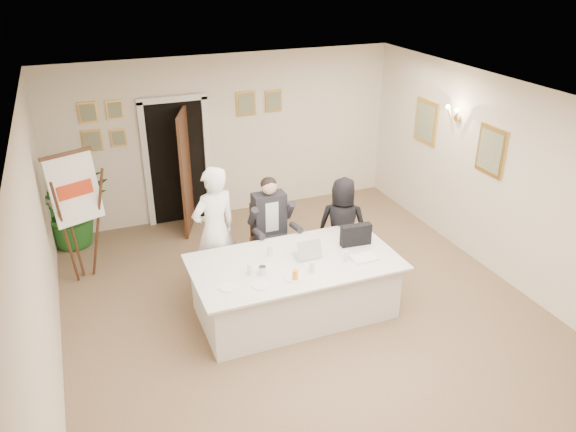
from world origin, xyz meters
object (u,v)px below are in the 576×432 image
(laptop_bag, at_px, (356,235))
(oj_glass, at_px, (295,275))
(standing_woman, at_px, (342,226))
(paper_stack, at_px, (364,258))
(standing_man, at_px, (215,230))
(potted_palm, at_px, (71,206))
(seated_man, at_px, (270,226))
(steel_jug, at_px, (262,271))
(conference_table, at_px, (295,287))
(flip_chart, at_px, (77,224))
(laptop, at_px, (306,246))

(laptop_bag, xyz_separation_m, oj_glass, (-1.08, -0.52, -0.08))
(standing_woman, distance_m, laptop_bag, 0.71)
(paper_stack, bearing_deg, standing_man, 142.93)
(standing_man, relative_size, potted_palm, 1.39)
(standing_man, distance_m, paper_stack, 2.02)
(seated_man, xyz_separation_m, standing_woman, (0.98, -0.34, -0.02))
(laptop_bag, bearing_deg, standing_woman, 82.42)
(standing_man, bearing_deg, potted_palm, -68.60)
(seated_man, height_order, steel_jug, seated_man)
(oj_glass, bearing_deg, conference_table, 68.11)
(standing_woman, xyz_separation_m, potted_palm, (-3.61, 2.30, -0.07))
(seated_man, distance_m, flip_chart, 2.68)
(potted_palm, bearing_deg, standing_man, -50.29)
(seated_man, xyz_separation_m, paper_stack, (0.75, -1.39, 0.05))
(flip_chart, bearing_deg, steel_jug, -45.48)
(flip_chart, distance_m, standing_woman, 3.72)
(laptop, relative_size, steel_jug, 3.11)
(laptop, bearing_deg, seated_man, 95.68)
(steel_jug, bearing_deg, laptop, 19.67)
(paper_stack, bearing_deg, conference_table, 161.50)
(laptop, relative_size, laptop_bag, 0.83)
(oj_glass, height_order, steel_jug, oj_glass)
(paper_stack, bearing_deg, laptop, 150.56)
(laptop_bag, height_order, steel_jug, laptop_bag)
(seated_man, bearing_deg, standing_woman, -11.58)
(laptop, bearing_deg, steel_jug, -160.71)
(steel_jug, bearing_deg, flip_chart, 134.52)
(potted_palm, height_order, laptop, potted_palm)
(standing_man, distance_m, laptop, 1.29)
(standing_woman, height_order, steel_jug, standing_woman)
(standing_man, xyz_separation_m, oj_glass, (0.61, -1.36, -0.07))
(conference_table, xyz_separation_m, standing_woman, (1.06, 0.77, 0.33))
(paper_stack, distance_m, steel_jug, 1.33)
(standing_man, bearing_deg, seated_man, 173.24)
(conference_table, height_order, paper_stack, paper_stack)
(oj_glass, bearing_deg, flip_chart, 135.30)
(seated_man, xyz_separation_m, standing_man, (-0.86, -0.18, 0.17))
(seated_man, height_order, potted_palm, seated_man)
(steel_jug, bearing_deg, potted_palm, 122.59)
(paper_stack, bearing_deg, seated_man, 118.43)
(standing_woman, xyz_separation_m, steel_jug, (-1.54, -0.93, 0.11))
(conference_table, bearing_deg, seated_man, 86.01)
(laptop, relative_size, paper_stack, 1.07)
(laptop_bag, height_order, paper_stack, laptop_bag)
(seated_man, distance_m, laptop_bag, 1.32)
(flip_chart, height_order, oj_glass, flip_chart)
(oj_glass, bearing_deg, seated_man, 80.89)
(conference_table, bearing_deg, steel_jug, -162.32)
(steel_jug, bearing_deg, oj_glass, -39.32)
(paper_stack, distance_m, oj_glass, 1.01)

